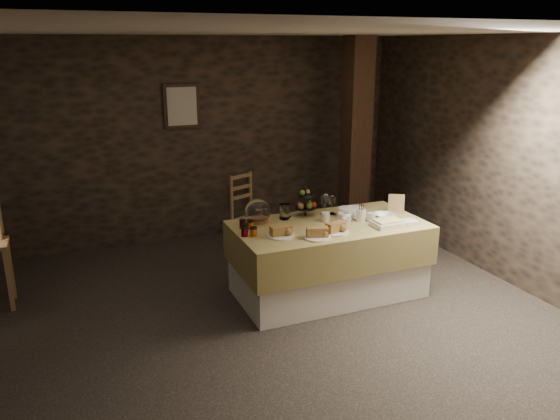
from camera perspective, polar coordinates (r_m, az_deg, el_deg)
name	(u,v)px	position (r m, az deg, el deg)	size (l,w,h in m)	color
ground_plane	(264,317)	(5.30, -1.66, -11.16)	(5.50, 5.00, 0.01)	black
room_shell	(263,156)	(4.77, -1.82, 5.62)	(5.52, 5.02, 2.60)	black
buffet_table	(328,254)	(5.62, 5.08, -4.59)	(1.93, 1.02, 0.76)	white
chair	(248,209)	(7.36, -3.39, 0.15)	(0.50, 0.49, 0.65)	#94714A
timber_column	(356,141)	(7.13, 7.92, 7.16)	(0.30, 0.30, 2.60)	black
framed_picture	(182,106)	(7.04, -10.23, 10.63)	(0.45, 0.04, 0.55)	#2F1E16
plate_stack_a	(347,212)	(5.73, 7.04, -0.25)	(0.19, 0.19, 0.10)	silver
plate_stack_b	(354,211)	(5.81, 7.69, -0.13)	(0.20, 0.20, 0.09)	silver
cutlery_holder	(361,215)	(5.62, 8.46, -0.55)	(0.10, 0.10, 0.12)	silver
cup_a	(344,218)	(5.54, 6.67, -0.81)	(0.14, 0.14, 0.11)	silver
cup_b	(347,222)	(5.44, 6.96, -1.28)	(0.09, 0.09, 0.08)	silver
mug_c	(325,217)	(5.58, 4.76, -0.71)	(0.09, 0.09, 0.10)	silver
mug_d	(371,217)	(5.63, 9.52, -0.74)	(0.08, 0.08, 0.09)	silver
bowl	(384,216)	(5.76, 10.82, -0.61)	(0.21, 0.21, 0.05)	silver
cake_dome	(258,213)	(5.49, -2.35, -0.31)	(0.26, 0.26, 0.26)	#94714A
fruit_stand	(306,204)	(5.71, 2.74, 0.59)	(0.22, 0.22, 0.32)	black
bread_platter_left	(281,232)	(5.12, 0.09, -2.36)	(0.26, 0.26, 0.11)	silver
bread_platter_center	(317,234)	(5.10, 3.91, -2.51)	(0.26, 0.26, 0.11)	silver
bread_platter_right	(336,229)	(5.25, 5.84, -1.96)	(0.26, 0.26, 0.11)	silver
jam_jars	(247,229)	(5.24, -3.44, -1.96)	(0.18, 0.32, 0.07)	#64020B
tart_dish	(387,223)	(5.51, 11.17, -1.35)	(0.30, 0.22, 0.07)	silver
square_dish	(409,222)	(5.61, 13.37, -1.27)	(0.14, 0.14, 0.04)	silver
menu_frame	(396,204)	(5.96, 12.05, 0.57)	(0.17, 0.02, 0.22)	#94714A
storage_jar_a	(284,212)	(5.61, 0.44, -0.18)	(0.10, 0.10, 0.16)	white
storage_jar_b	(287,211)	(5.69, 0.70, -0.06)	(0.09, 0.09, 0.14)	white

